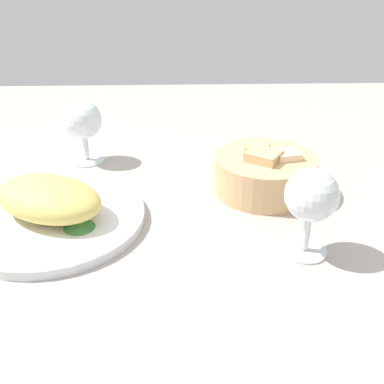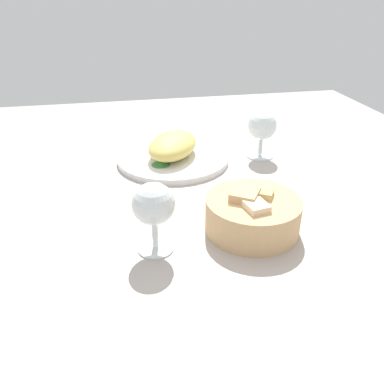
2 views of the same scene
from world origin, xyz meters
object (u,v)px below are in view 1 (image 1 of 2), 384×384
object	(u,v)px
bread_basket	(265,172)
wine_glass_near	(311,199)
plate	(52,218)
wine_glass_far	(83,123)

from	to	relation	value
bread_basket	wine_glass_near	world-z (taller)	wine_glass_near
plate	wine_glass_far	distance (cm)	23.19
plate	wine_glass_near	distance (cm)	37.31
wine_glass_near	wine_glass_far	world-z (taller)	wine_glass_near
plate	wine_glass_far	size ratio (longest dim) A/B	2.34
wine_glass_near	wine_glass_far	size ratio (longest dim) A/B	1.04
plate	wine_glass_far	xyz separation A→B (cm)	(1.47, 22.10, 6.87)
plate	wine_glass_far	world-z (taller)	wine_glass_far
bread_basket	wine_glass_far	bearing A→B (deg)	157.64
plate	bread_basket	world-z (taller)	bread_basket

